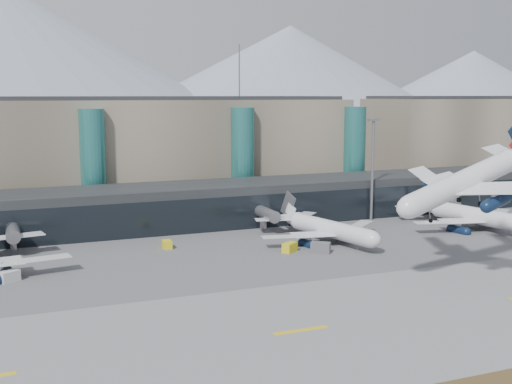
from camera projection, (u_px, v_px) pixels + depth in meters
ground at (370, 284)px, 107.50m from camera, size 900.00×900.00×0.00m
runway_strip at (424, 312)px, 93.72m from camera, size 400.00×40.00×0.04m
runway_markings at (424, 312)px, 93.72m from camera, size 128.00×1.00×0.02m
concourse at (247, 202)px, 159.76m from camera, size 170.00×27.00×10.00m
terminal_main at (122, 153)px, 178.69m from camera, size 130.00×30.00×31.00m
terminal_east at (469, 141)px, 222.56m from camera, size 70.00×30.00×31.00m
teal_towers at (171, 162)px, 167.88m from camera, size 116.40×19.40×46.00m
mountain_ridge at (106, 74)px, 455.45m from camera, size 910.00×400.00×110.00m
lightmast_mid at (373, 163)px, 160.38m from camera, size 3.00×1.20×25.60m
hero_jet at (475, 172)px, 110.06m from camera, size 34.42×34.32×11.16m
jet_parked_mid at (321, 222)px, 139.32m from camera, size 31.96×33.03×10.61m
jet_parked_right at (466, 209)px, 153.32m from camera, size 34.39×35.10×11.30m
veh_a at (9, 276)px, 108.94m from camera, size 3.80×3.31×1.86m
veh_b at (167, 244)px, 132.48m from camera, size 1.92×2.94×1.64m
veh_c at (321, 247)px, 128.77m from camera, size 4.28×3.93×2.13m
veh_d at (446, 219)px, 159.25m from camera, size 2.33×3.10×1.58m
veh_g at (339, 234)px, 143.03m from camera, size 1.59×2.44×1.34m
veh_h at (290, 247)px, 129.32m from camera, size 3.88×3.48×1.91m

